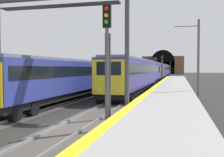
# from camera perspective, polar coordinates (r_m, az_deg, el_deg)

# --- Properties ---
(ground_plane) EXTENTS (320.00, 320.00, 0.00)m
(ground_plane) POSITION_cam_1_polar(r_m,az_deg,el_deg) (13.79, -8.09, -10.53)
(ground_plane) COLOR black
(platform_right) EXTENTS (112.00, 4.15, 0.95)m
(platform_right) POSITION_cam_1_polar(r_m,az_deg,el_deg) (12.72, 10.61, -9.45)
(platform_right) COLOR gray
(platform_right) RESTS_ON ground_plane
(platform_right_edge_strip) EXTENTS (112.00, 0.50, 0.01)m
(platform_right_edge_strip) POSITION_cam_1_polar(r_m,az_deg,el_deg) (12.88, 2.42, -7.10)
(platform_right_edge_strip) COLOR yellow
(platform_right_edge_strip) RESTS_ON platform_right
(track_main_line) EXTENTS (160.00, 2.65, 0.21)m
(track_main_line) POSITION_cam_1_polar(r_m,az_deg,el_deg) (13.78, -8.09, -10.36)
(track_main_line) COLOR #423D38
(track_main_line) RESTS_ON ground_plane
(train_main_approaching) EXTENTS (83.05, 3.34, 5.00)m
(train_main_approaching) POSITION_cam_1_polar(r_m,az_deg,el_deg) (61.87, 9.44, 1.65)
(train_main_approaching) COLOR navy
(train_main_approaching) RESTS_ON ground_plane
(train_adjacent_platform) EXTENTS (57.77, 3.23, 4.72)m
(train_adjacent_platform) POSITION_cam_1_polar(r_m,az_deg,el_deg) (41.57, 0.43, 1.13)
(train_adjacent_platform) COLOR navy
(train_adjacent_platform) RESTS_ON ground_plane
(railway_signal_near) EXTENTS (0.39, 0.38, 6.00)m
(railway_signal_near) POSITION_cam_1_polar(r_m,az_deg,el_deg) (12.58, -1.06, 4.70)
(railway_signal_near) COLOR #4C4C54
(railway_signal_near) RESTS_ON ground_plane
(railway_signal_mid) EXTENTS (0.39, 0.38, 5.64)m
(railway_signal_mid) POSITION_cam_1_polar(r_m,az_deg,el_deg) (54.57, 10.72, 2.52)
(railway_signal_mid) COLOR #4C4C54
(railway_signal_mid) RESTS_ON ground_plane
(railway_signal_far) EXTENTS (0.39, 0.38, 5.49)m
(railway_signal_far) POSITION_cam_1_polar(r_m,az_deg,el_deg) (108.76, 12.45, 2.41)
(railway_signal_far) COLOR #4C4C54
(railway_signal_far) RESTS_ON ground_plane
(overhead_signal_gantry) EXTENTS (0.70, 9.20, 7.79)m
(overhead_signal_gantry) POSITION_cam_1_polar(r_m,az_deg,el_deg) (17.63, -11.41, 11.47)
(overhead_signal_gantry) COLOR #3F3F47
(overhead_signal_gantry) RESTS_ON ground_plane
(tunnel_portal) EXTENTS (2.75, 19.62, 11.50)m
(tunnel_portal) POSITION_cam_1_polar(r_m,az_deg,el_deg) (129.25, 10.87, 2.85)
(tunnel_portal) COLOR brown
(tunnel_portal) RESTS_ON ground_plane
(catenary_mast_near) EXTENTS (0.22, 2.26, 7.50)m
(catenary_mast_near) POSITION_cam_1_polar(r_m,az_deg,el_deg) (25.67, 17.96, 4.00)
(catenary_mast_near) COLOR #595B60
(catenary_mast_near) RESTS_ON ground_plane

